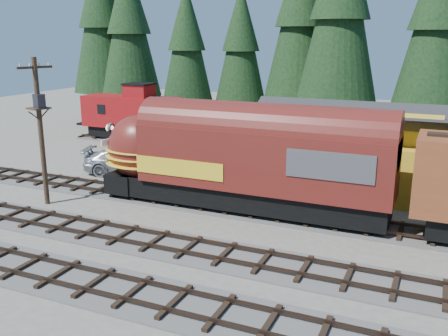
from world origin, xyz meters
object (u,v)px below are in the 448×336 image
at_px(depot, 339,143).
at_px(locomotive, 232,163).
at_px(pickup_truck_a, 194,160).
at_px(pickup_truck_b, 130,161).
at_px(caboose, 132,114).
at_px(utility_pole, 40,122).

bearing_deg(depot, locomotive, -125.22).
xyz_separation_m(pickup_truck_a, pickup_truck_b, (-3.78, -2.50, 0.13)).
xyz_separation_m(caboose, pickup_truck_b, (6.48, -10.01, -1.53)).
distance_m(pickup_truck_a, pickup_truck_b, 4.53).
distance_m(depot, utility_pole, 17.96).
bearing_deg(pickup_truck_a, pickup_truck_b, 104.40).
height_order(utility_pole, pickup_truck_b, utility_pole).
height_order(locomotive, pickup_truck_a, locomotive).
bearing_deg(utility_pole, depot, 51.44).
distance_m(depot, caboose, 21.93).
height_order(depot, locomotive, depot).
relative_size(locomotive, pickup_truck_b, 2.64).
height_order(caboose, pickup_truck_a, caboose).
bearing_deg(locomotive, utility_pole, -161.02).
bearing_deg(depot, utility_pole, -145.92).
bearing_deg(pickup_truck_a, utility_pole, 136.87).
relative_size(locomotive, utility_pole, 2.04).
bearing_deg(pickup_truck_a, depot, -109.02).
height_order(pickup_truck_a, pickup_truck_b, pickup_truck_b).
relative_size(depot, caboose, 1.35).
relative_size(utility_pole, pickup_truck_b, 1.30).
bearing_deg(pickup_truck_a, caboose, 34.69).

